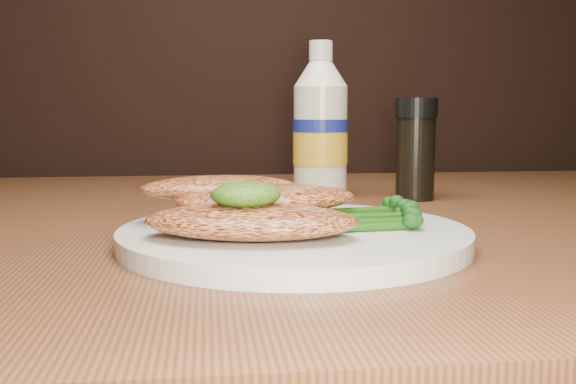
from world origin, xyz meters
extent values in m
cylinder|color=white|center=(-0.12, 0.90, 0.76)|extent=(0.27, 0.27, 0.01)
ellipsoid|color=#CE7641|center=(-0.16, 0.86, 0.78)|extent=(0.17, 0.11, 0.02)
ellipsoid|color=#CE7641|center=(-0.14, 0.92, 0.78)|extent=(0.16, 0.10, 0.02)
ellipsoid|color=#CE7641|center=(-0.18, 0.94, 0.79)|extent=(0.14, 0.08, 0.02)
ellipsoid|color=#0B3508|center=(-0.16, 0.86, 0.79)|extent=(0.06, 0.06, 0.02)
camera|label=1|loc=(-0.19, 0.39, 0.86)|focal=41.92mm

